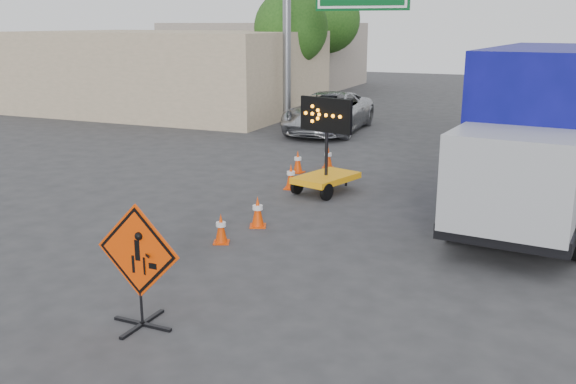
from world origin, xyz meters
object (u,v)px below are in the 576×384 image
Objects in this scene: construction_sign at (139,263)px; box_truck at (540,142)px; arrow_board at (326,171)px; pickup_truck at (329,112)px.

box_truck is at bearing 60.40° from construction_sign.
box_truck is (5.11, 8.53, 0.76)m from construction_sign.
construction_sign is at bearing -72.27° from arrow_board.
arrow_board is 9.96m from pickup_truck.
arrow_board is 0.44× the size of pickup_truck.
arrow_board is (-0.14, 8.49, -0.43)m from construction_sign.
arrow_board reaches higher than pickup_truck.
pickup_truck is 0.70× the size of box_truck.
pickup_truck is (-3.43, 17.89, -0.19)m from construction_sign.
arrow_board is 0.30× the size of box_truck.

